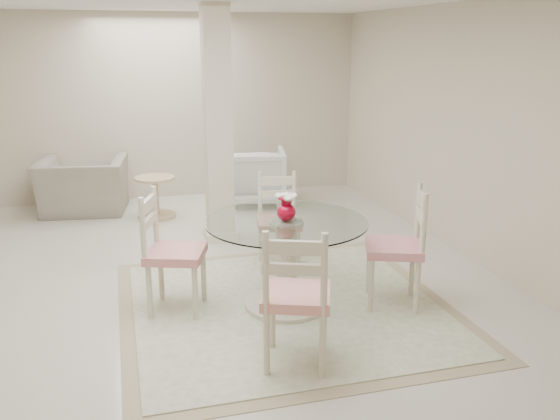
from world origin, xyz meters
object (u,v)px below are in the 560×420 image
object	(u,v)px
dining_chair_south	(296,288)
armchair_white	(254,176)
recliner_taupe	(83,186)
column	(218,126)
dining_table	(286,264)
dining_chair_west	(166,243)
dining_chair_east	(403,238)
side_table	(156,199)
dining_chair_north	(278,214)
red_vase	(287,207)

from	to	relation	value
dining_chair_south	armchair_white	xyz separation A→B (m)	(0.74, 4.51, -0.22)
recliner_taupe	column	bearing A→B (deg)	143.01
dining_table	dining_chair_south	size ratio (longest dim) A/B	1.17
dining_chair_west	armchair_white	distance (m)	3.64
dining_chair_east	dining_chair_south	bearing A→B (deg)	-36.14
column	side_table	world-z (taller)	column
dining_chair_north	armchair_white	bearing A→B (deg)	92.75
recliner_taupe	side_table	world-z (taller)	recliner_taupe
dining_chair_west	side_table	world-z (taller)	dining_chair_west
red_vase	side_table	bearing A→B (deg)	105.86
dining_table	side_table	size ratio (longest dim) A/B	2.53
dining_table	red_vase	xyz separation A→B (m)	(0.00, -0.00, 0.52)
column	armchair_white	bearing A→B (deg)	62.39
column	red_vase	xyz separation A→B (m)	(0.23, -2.08, -0.41)
dining_table	dining_chair_south	world-z (taller)	dining_chair_south
dining_chair_west	dining_chair_south	world-z (taller)	dining_chair_south
side_table	red_vase	bearing A→B (deg)	-74.14
dining_chair_west	side_table	size ratio (longest dim) A/B	2.14
dining_chair_east	dining_chair_south	xyz separation A→B (m)	(-1.22, -0.79, -0.00)
dining_table	armchair_white	xyz separation A→B (m)	(0.52, 3.51, -0.00)
armchair_white	dining_table	bearing A→B (deg)	92.70
dining_table	side_table	distance (m)	3.32
column	side_table	distance (m)	1.70
dining_table	red_vase	distance (m)	0.52
column	red_vase	distance (m)	2.13
dining_table	red_vase	size ratio (longest dim) A/B	5.66
column	dining_chair_south	size ratio (longest dim) A/B	2.26
dining_chair_south	column	bearing A→B (deg)	-69.11
dining_table	red_vase	world-z (taller)	red_vase
dining_chair_north	recliner_taupe	distance (m)	3.39
dining_table	recliner_taupe	size ratio (longest dim) A/B	1.22
red_vase	dining_chair_east	xyz separation A→B (m)	(1.00, -0.21, -0.31)
armchair_white	red_vase	bearing A→B (deg)	92.75
column	dining_chair_south	distance (m)	3.16
dining_chair_west	side_table	bearing A→B (deg)	16.77
red_vase	side_table	xyz separation A→B (m)	(-0.91, 3.19, -0.68)
red_vase	dining_chair_east	world-z (taller)	dining_chair_east
dining_table	dining_chair_west	bearing A→B (deg)	167.98
recliner_taupe	dining_chair_north	bearing A→B (deg)	135.22
dining_chair_north	dining_chair_west	world-z (taller)	dining_chair_west
armchair_white	side_table	distance (m)	1.47
dining_chair_north	dining_chair_west	size ratio (longest dim) A/B	0.92
red_vase	dining_chair_west	distance (m)	1.08
column	dining_chair_east	bearing A→B (deg)	-61.82
red_vase	dining_chair_north	distance (m)	1.08
column	side_table	xyz separation A→B (m)	(-0.68, 1.12, -1.09)
column	dining_table	world-z (taller)	column
armchair_white	dining_chair_east	bearing A→B (deg)	108.54
recliner_taupe	armchair_white	xyz separation A→B (m)	(2.37, -0.19, 0.03)
armchair_white	side_table	xyz separation A→B (m)	(-1.43, -0.32, -0.15)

